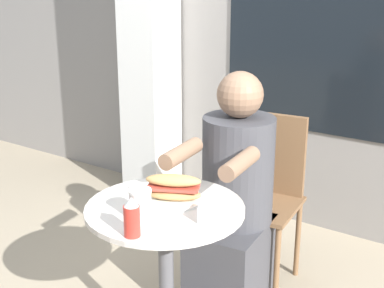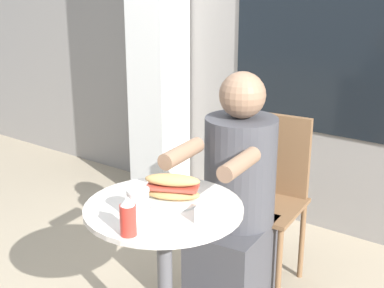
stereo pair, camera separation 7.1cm
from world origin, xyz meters
The scene contains 9 objects.
storefront_wall centered at (0.00, 1.57, 1.40)m, with size 8.00×0.09×2.80m.
lattice_pillar centered at (-1.16, 1.36, 1.20)m, with size 0.31×0.31×2.40m.
cafe_table centered at (0.00, 0.00, 0.51)m, with size 0.61×0.61×0.70m.
diner_chair centered at (0.01, 0.83, 0.52)m, with size 0.42×0.42×0.87m.
seated_diner centered at (0.03, 0.48, 0.50)m, with size 0.38×0.60×1.15m.
sandwich_on_plate centered at (0.00, 0.05, 0.75)m, with size 0.23×0.21×0.11m.
drink_cup centered at (-0.01, -0.13, 0.76)m, with size 0.08×0.08×0.11m.
napkin_box centered at (0.22, 0.00, 0.73)m, with size 0.10×0.10×0.06m.
condiment_bottle centered at (0.05, -0.25, 0.77)m, with size 0.06×0.06×0.14m.
Camera 2 is at (1.19, -1.43, 1.55)m, focal length 50.00 mm.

